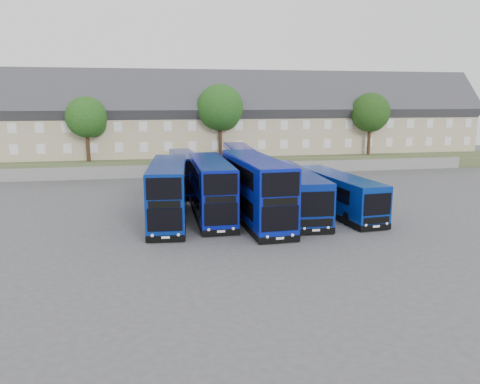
% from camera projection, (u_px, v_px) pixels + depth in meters
% --- Properties ---
extents(ground, '(120.00, 120.00, 0.00)m').
position_uv_depth(ground, '(247.00, 226.00, 34.92)').
color(ground, '#4A4A4F').
rests_on(ground, ground).
extents(retaining_wall, '(70.00, 0.40, 1.50)m').
position_uv_depth(retaining_wall, '(206.00, 170.00, 57.86)').
color(retaining_wall, slate).
rests_on(retaining_wall, ground).
extents(earth_bank, '(80.00, 20.00, 2.00)m').
position_uv_depth(earth_bank, '(198.00, 158.00, 67.43)').
color(earth_bank, '#464F2C').
rests_on(earth_bank, ground).
extents(terrace_row, '(66.00, 10.40, 11.20)m').
position_uv_depth(terrace_row, '(244.00, 119.00, 63.64)').
color(terrace_row, tan).
rests_on(terrace_row, earth_bank).
extents(dd_front_left, '(3.61, 11.57, 4.53)m').
position_uv_depth(dd_front_left, '(168.00, 193.00, 35.79)').
color(dd_front_left, navy).
rests_on(dd_front_left, ground).
extents(dd_front_mid, '(2.80, 11.51, 4.56)m').
position_uv_depth(dd_front_mid, '(211.00, 190.00, 37.18)').
color(dd_front_mid, '#071391').
rests_on(dd_front_mid, ground).
extents(dd_front_right, '(3.25, 12.44, 4.91)m').
position_uv_depth(dd_front_right, '(256.00, 190.00, 35.91)').
color(dd_front_right, '#08179B').
rests_on(dd_front_right, ground).
extents(dd_rear_left, '(2.73, 9.94, 3.91)m').
position_uv_depth(dd_rear_left, '(185.00, 173.00, 47.50)').
color(dd_rear_left, navy).
rests_on(dd_rear_left, ground).
extents(dd_rear_right, '(3.08, 10.84, 4.26)m').
position_uv_depth(dd_rear_right, '(239.00, 167.00, 50.84)').
color(dd_rear_right, '#080993').
rests_on(dd_rear_right, ground).
extents(coach_east_a, '(3.44, 13.32, 3.61)m').
position_uv_depth(coach_east_a, '(292.00, 192.00, 38.45)').
color(coach_east_a, navy).
rests_on(coach_east_a, ground).
extents(coach_east_b, '(3.53, 11.97, 3.23)m').
position_uv_depth(coach_east_b, '(338.00, 194.00, 38.60)').
color(coach_east_b, navy).
rests_on(coach_east_b, ground).
extents(tree_west, '(4.80, 4.80, 7.65)m').
position_uv_depth(tree_west, '(88.00, 119.00, 55.04)').
color(tree_west, '#382314').
rests_on(tree_west, earth_bank).
extents(tree_mid, '(5.76, 5.76, 9.18)m').
position_uv_depth(tree_mid, '(221.00, 109.00, 58.38)').
color(tree_mid, '#382314').
rests_on(tree_mid, earth_bank).
extents(tree_east, '(5.12, 5.12, 8.16)m').
position_uv_depth(tree_east, '(371.00, 114.00, 61.85)').
color(tree_east, '#382314').
rests_on(tree_east, earth_bank).
extents(tree_far, '(5.44, 5.44, 8.67)m').
position_uv_depth(tree_far, '(387.00, 110.00, 69.67)').
color(tree_far, '#382314').
rests_on(tree_far, earth_bank).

